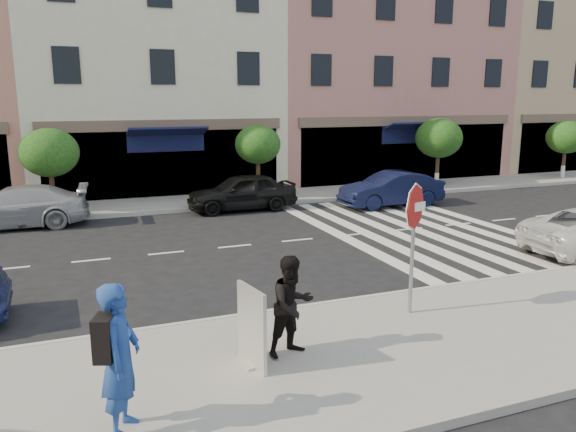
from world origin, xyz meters
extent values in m
plane|color=black|center=(0.00, 0.00, 0.00)|extent=(120.00, 120.00, 0.00)
cube|color=gray|center=(0.00, -3.75, 0.07)|extent=(60.00, 4.50, 0.15)
cube|color=gray|center=(0.00, 11.00, 0.07)|extent=(60.00, 3.00, 0.15)
cube|color=beige|center=(-0.50, 17.00, 5.50)|extent=(11.00, 9.00, 11.00)
cube|color=#B9716E|center=(11.50, 17.00, 6.50)|extent=(13.00, 9.00, 13.00)
cube|color=tan|center=(24.00, 17.00, 6.00)|extent=(12.00, 9.00, 12.00)
cylinder|color=#473323|center=(-5.00, 10.80, 0.95)|extent=(0.18, 0.18, 1.60)
cylinder|color=silver|center=(-5.00, 10.80, 0.45)|extent=(0.20, 0.20, 0.60)
ellipsoid|color=#134513|center=(-5.00, 10.80, 2.32)|extent=(2.10, 2.10, 1.79)
cylinder|color=#473323|center=(3.00, 10.80, 1.00)|extent=(0.18, 0.18, 1.71)
cylinder|color=silver|center=(3.00, 10.80, 0.45)|extent=(0.20, 0.20, 0.60)
ellipsoid|color=#134513|center=(3.00, 10.80, 2.38)|extent=(1.90, 1.90, 1.62)
cylinder|color=#473323|center=(12.00, 10.80, 0.98)|extent=(0.18, 0.18, 1.65)
cylinder|color=silver|center=(12.00, 10.80, 0.45)|extent=(0.20, 0.20, 0.60)
ellipsoid|color=#134513|center=(12.00, 10.80, 2.41)|extent=(2.20, 2.20, 1.87)
cylinder|color=#473323|center=(20.00, 10.80, 0.92)|extent=(0.18, 0.18, 1.54)
cylinder|color=silver|center=(20.00, 10.80, 0.45)|extent=(0.20, 0.20, 0.60)
ellipsoid|color=#134513|center=(20.00, 10.80, 2.24)|extent=(2.00, 2.00, 1.70)
cylinder|color=gray|center=(1.67, -2.60, 1.32)|extent=(0.09, 0.09, 2.34)
cylinder|color=white|center=(1.67, -2.61, 2.27)|extent=(0.89, 0.23, 0.91)
cylinder|color=#9E1411|center=(1.67, -2.63, 2.27)|extent=(0.83, 0.23, 0.85)
cube|color=white|center=(1.67, -2.66, 2.27)|extent=(0.47, 0.13, 0.17)
imported|color=navy|center=(-3.94, -4.67, 1.13)|extent=(0.69, 0.83, 1.96)
imported|color=black|center=(-1.15, -3.43, 0.99)|extent=(0.95, 0.82, 1.67)
cube|color=beige|center=(-1.90, -3.60, 0.17)|extent=(0.35, 0.35, 0.04)
cube|color=beige|center=(-1.90, -3.60, 0.80)|extent=(0.21, 0.85, 1.30)
cube|color=#D88C3F|center=(-1.86, -3.60, 0.85)|extent=(0.15, 0.69, 1.00)
imported|color=#A6A6AB|center=(-6.18, 9.10, 0.69)|extent=(4.87, 2.26, 1.38)
imported|color=black|center=(1.76, 9.10, 0.71)|extent=(4.20, 1.71, 1.43)
imported|color=black|center=(7.57, 7.70, 0.69)|extent=(4.24, 1.57, 1.38)
camera|label=1|loc=(-4.35, -11.42, 4.31)|focal=35.00mm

